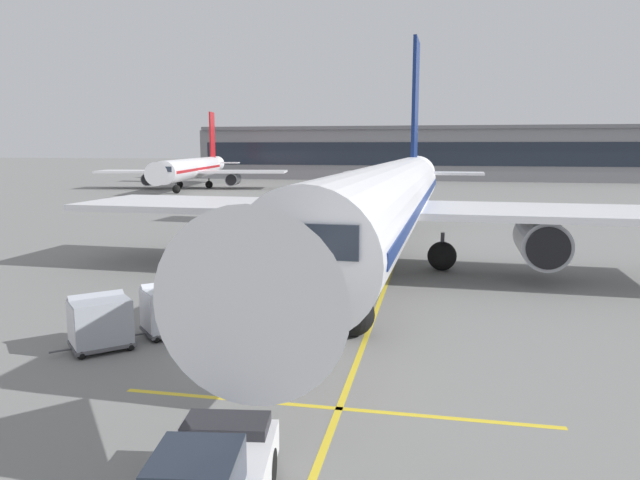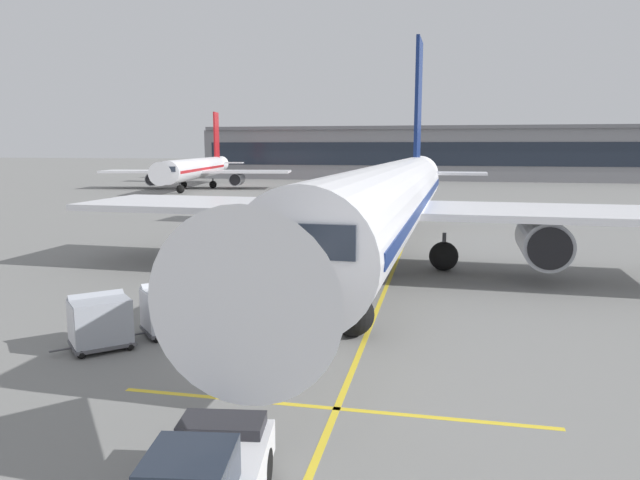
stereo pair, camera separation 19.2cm
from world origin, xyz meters
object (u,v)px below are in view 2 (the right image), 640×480
(ground_crew_by_carts, at_px, (183,295))
(baggage_cart_lead, at_px, (171,308))
(belt_loader, at_px, (256,296))
(parked_airplane, at_px, (391,200))
(baggage_cart_second, at_px, (100,321))
(distant_airplane, at_px, (197,169))
(ground_crew_by_loader, at_px, (156,306))
(safety_cone_engine_keepout, at_px, (309,269))
(ground_crew_marshaller, at_px, (167,312))

(ground_crew_by_carts, bearing_deg, baggage_cart_lead, -78.23)
(belt_loader, bearing_deg, parked_airplane, 65.56)
(baggage_cart_second, bearing_deg, baggage_cart_lead, 50.86)
(baggage_cart_second, height_order, ground_crew_by_carts, baggage_cart_second)
(parked_airplane, distance_m, ground_crew_by_carts, 13.57)
(belt_loader, distance_m, distant_airplane, 76.94)
(ground_crew_by_carts, bearing_deg, distant_airplane, 113.04)
(parked_airplane, relative_size, baggage_cart_second, 18.26)
(ground_crew_by_loader, relative_size, safety_cone_engine_keepout, 2.60)
(belt_loader, distance_m, safety_cone_engine_keepout, 8.33)
(safety_cone_engine_keepout, relative_size, distant_airplane, 0.02)
(ground_crew_by_carts, xyz_separation_m, safety_cone_engine_keepout, (3.22, 9.08, -0.67))
(baggage_cart_second, bearing_deg, distant_airplane, 111.10)
(parked_airplane, bearing_deg, distant_airplane, 122.18)
(ground_crew_by_carts, bearing_deg, baggage_cart_second, -107.71)
(baggage_cart_second, xyz_separation_m, ground_crew_by_loader, (1.00, 2.17, -0.00))
(parked_airplane, xyz_separation_m, distant_airplane, (-37.40, 59.43, -0.77))
(safety_cone_engine_keepout, bearing_deg, distant_airplane, 118.41)
(belt_loader, relative_size, distant_airplane, 0.12)
(parked_airplane, relative_size, belt_loader, 9.94)
(belt_loader, height_order, baggage_cart_second, belt_loader)
(ground_crew_marshaller, height_order, distant_airplane, distant_airplane)
(baggage_cart_lead, distance_m, ground_crew_marshaller, 0.52)
(ground_crew_by_loader, height_order, safety_cone_engine_keepout, ground_crew_by_loader)
(belt_loader, bearing_deg, safety_cone_engine_keepout, 87.56)
(baggage_cart_lead, height_order, safety_cone_engine_keepout, baggage_cart_lead)
(belt_loader, xyz_separation_m, baggage_cart_second, (-4.13, -4.73, 0.11))
(ground_crew_marshaller, height_order, safety_cone_engine_keepout, ground_crew_marshaller)
(baggage_cart_lead, distance_m, ground_crew_by_carts, 1.95)
(ground_crew_by_loader, bearing_deg, safety_cone_engine_keepout, 72.23)
(ground_crew_marshaller, bearing_deg, ground_crew_by_carts, 102.19)
(ground_crew_by_loader, xyz_separation_m, ground_crew_by_carts, (0.26, 1.78, 0.00))
(baggage_cart_second, distance_m, distant_airplane, 79.66)
(belt_loader, relative_size, baggage_cart_lead, 1.84)
(ground_crew_by_loader, distance_m, distant_airplane, 78.02)
(baggage_cart_second, bearing_deg, safety_cone_engine_keepout, 71.03)
(belt_loader, distance_m, baggage_cart_lead, 3.65)
(ground_crew_marshaller, bearing_deg, baggage_cart_lead, 103.73)
(ground_crew_by_carts, relative_size, distant_airplane, 0.04)
(baggage_cart_lead, relative_size, ground_crew_by_loader, 1.46)
(baggage_cart_second, relative_size, safety_cone_engine_keepout, 3.81)
(baggage_cart_second, height_order, safety_cone_engine_keepout, baggage_cart_second)
(baggage_cart_lead, bearing_deg, baggage_cart_second, -129.14)
(safety_cone_engine_keepout, height_order, distant_airplane, distant_airplane)
(ground_crew_by_loader, bearing_deg, baggage_cart_second, -114.73)
(baggage_cart_lead, bearing_deg, ground_crew_by_carts, 101.77)
(distant_airplane, bearing_deg, ground_crew_marshaller, -67.29)
(parked_airplane, xyz_separation_m, ground_crew_by_carts, (-7.47, -10.92, -3.03))
(baggage_cart_second, bearing_deg, ground_crew_by_loader, 65.27)
(ground_crew_by_carts, height_order, distant_airplane, distant_airplane)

